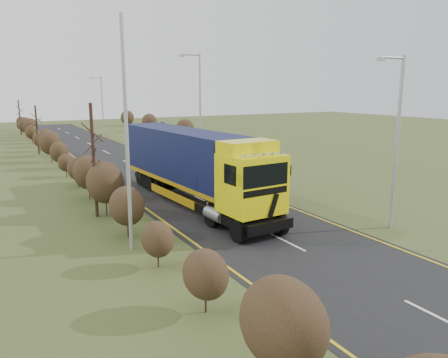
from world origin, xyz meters
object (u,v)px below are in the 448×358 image
at_px(lorry, 193,162).
at_px(car_red_hatchback, 213,158).
at_px(streetlight_near, 396,136).
at_px(car_blue_sedan, 187,148).
at_px(speed_sign, 200,146).

height_order(lorry, car_red_hatchback, lorry).
bearing_deg(streetlight_near, lorry, 126.08).
height_order(car_blue_sedan, streetlight_near, streetlight_near).
xyz_separation_m(car_blue_sedan, speed_sign, (-1.61, -6.59, 1.04)).
xyz_separation_m(car_red_hatchback, car_blue_sedan, (0.76, 7.35, 0.02)).
distance_m(car_red_hatchback, speed_sign, 1.56).
relative_size(lorry, car_red_hatchback, 4.38).
xyz_separation_m(lorry, speed_sign, (6.40, 12.18, -0.82)).
height_order(lorry, streetlight_near, streetlight_near).
relative_size(car_blue_sedan, speed_sign, 1.63).
bearing_deg(car_red_hatchback, streetlight_near, 82.98).
distance_m(car_red_hatchback, streetlight_near, 20.73).
xyz_separation_m(lorry, car_red_hatchback, (7.25, 11.42, -1.88)).
relative_size(car_blue_sedan, streetlight_near, 0.47).
height_order(car_blue_sedan, speed_sign, speed_sign).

